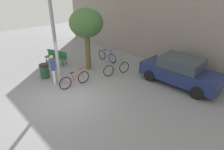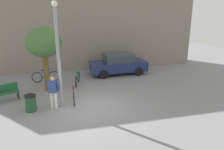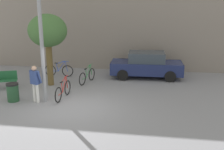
% 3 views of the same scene
% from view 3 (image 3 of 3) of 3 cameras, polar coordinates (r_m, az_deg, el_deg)
% --- Properties ---
extents(ground_plane, '(36.00, 36.00, 0.00)m').
position_cam_3_polar(ground_plane, '(11.28, -8.36, -6.99)').
color(ground_plane, gray).
extents(building_facade, '(19.90, 2.00, 8.63)m').
position_cam_3_polar(building_facade, '(18.32, -1.32, 15.33)').
color(building_facade, gray).
rests_on(building_facade, ground_plane).
extents(lamppost, '(0.28, 0.28, 5.16)m').
position_cam_3_polar(lamppost, '(11.52, -15.23, 7.60)').
color(lamppost, gray).
rests_on(lamppost, ground_plane).
extents(person_by_lamppost, '(0.63, 0.45, 1.67)m').
position_cam_3_polar(person_by_lamppost, '(11.92, -16.53, -1.35)').
color(person_by_lamppost, white).
rests_on(person_by_lamppost, ground_plane).
extents(park_bench, '(1.66, 1.02, 0.92)m').
position_cam_3_polar(park_bench, '(14.61, -23.21, -0.72)').
color(park_bench, '#236038').
rests_on(park_bench, ground_plane).
extents(plaza_tree, '(2.02, 2.02, 3.81)m').
position_cam_3_polar(plaza_tree, '(14.08, -13.94, 9.22)').
color(plaza_tree, brown).
rests_on(plaza_tree, ground_plane).
extents(bicycle_blue, '(1.81, 0.08, 0.97)m').
position_cam_3_polar(bicycle_blue, '(16.17, -11.55, 1.03)').
color(bicycle_blue, black).
rests_on(bicycle_blue, ground_plane).
extents(bicycle_red, '(0.16, 1.81, 0.97)m').
position_cam_3_polar(bicycle_red, '(12.28, -10.67, -3.35)').
color(bicycle_red, black).
rests_on(bicycle_red, ground_plane).
extents(bicycle_green, '(0.49, 1.77, 0.97)m').
position_cam_3_polar(bicycle_green, '(14.60, -5.45, -0.22)').
color(bicycle_green, black).
rests_on(bicycle_green, ground_plane).
extents(parked_car_navy, '(4.25, 1.92, 1.55)m').
position_cam_3_polar(parked_car_navy, '(15.65, 7.55, 2.21)').
color(parked_car_navy, navy).
rests_on(parked_car_navy, ground_plane).
extents(trash_bin, '(0.54, 0.54, 0.83)m').
position_cam_3_polar(trash_bin, '(12.54, -20.94, -3.54)').
color(trash_bin, '#234C2D').
rests_on(trash_bin, ground_plane).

